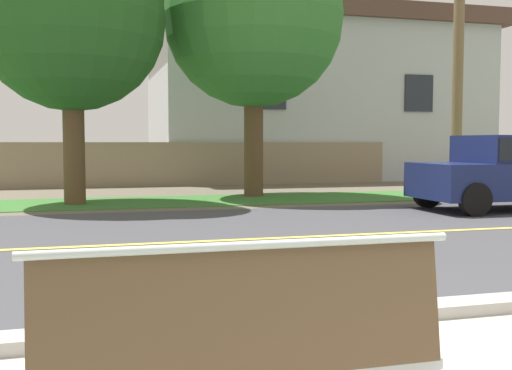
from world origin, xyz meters
name	(u,v)px	position (x,y,z in m)	size (l,w,h in m)	color
ground_plane	(203,227)	(0.00, 8.00, 0.00)	(140.00, 140.00, 0.00)	#665B4C
curb_edge	(338,317)	(0.00, 2.35, 0.06)	(44.00, 0.30, 0.11)	#ADA89E
street_asphalt	(223,241)	(0.00, 6.50, 0.00)	(52.00, 8.00, 0.01)	#424247
road_centre_line	(223,240)	(0.00, 6.50, 0.01)	(48.00, 0.14, 0.01)	#E0CC4C
far_verge_grass	(168,201)	(0.00, 12.50, 0.01)	(48.00, 2.80, 0.02)	#38702D
bench_left	(241,365)	(-1.24, 0.52, 0.45)	(1.77, 0.48, 1.01)	silver
shade_tree_far_left	(77,3)	(-1.96, 12.38, 4.47)	(4.17, 4.17, 6.88)	brown
shade_tree_left	(260,4)	(2.46, 13.22, 4.89)	(4.56, 4.56, 7.52)	brown
garden_wall	(198,164)	(1.65, 17.77, 0.70)	(13.00, 0.36, 1.40)	gray
house_across_street	(314,96)	(6.86, 20.96, 3.19)	(13.25, 6.91, 6.30)	#B7BCC1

